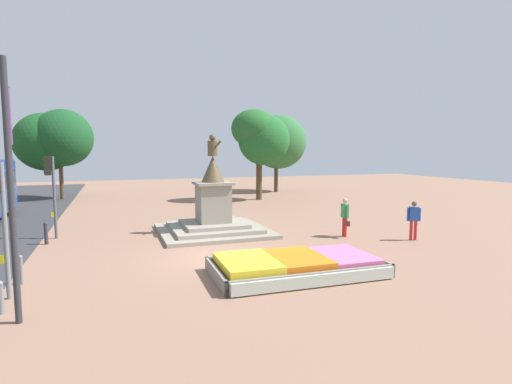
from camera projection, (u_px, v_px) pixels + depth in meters
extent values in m
plane|color=#8C6651|center=(219.00, 257.00, 14.24)|extent=(82.61, 82.61, 0.00)
cube|color=#38281C|center=(297.00, 268.00, 12.31)|extent=(5.07, 2.58, 0.38)
cube|color=gray|center=(316.00, 280.00, 11.11)|extent=(5.21, 0.23, 0.42)
cube|color=gray|center=(281.00, 257.00, 13.52)|extent=(5.21, 0.23, 0.42)
cube|color=gray|center=(216.00, 275.00, 11.51)|extent=(0.17, 2.66, 0.42)
cube|color=gray|center=(368.00, 260.00, 13.11)|extent=(0.17, 2.66, 0.42)
cube|color=yellow|center=(247.00, 263.00, 11.78)|extent=(1.66, 2.29, 0.22)
cube|color=orange|center=(297.00, 259.00, 12.29)|extent=(1.66, 2.29, 0.19)
cube|color=#D86699|center=(343.00, 255.00, 12.79)|extent=(1.66, 2.29, 0.13)
cube|color=#B2BCAD|center=(317.00, 280.00, 11.06)|extent=(4.95, 0.33, 0.34)
cube|color=gray|center=(213.00, 231.00, 18.57)|extent=(4.90, 4.90, 0.17)
cube|color=gray|center=(213.00, 227.00, 18.55)|extent=(3.86, 3.86, 0.17)
cube|color=gray|center=(213.00, 224.00, 18.53)|extent=(2.81, 2.81, 0.17)
cube|color=gray|center=(213.00, 203.00, 18.44)|extent=(1.41, 1.41, 1.74)
cube|color=gray|center=(213.00, 183.00, 18.34)|extent=(1.66, 1.66, 0.12)
cone|color=brown|center=(213.00, 169.00, 18.27)|extent=(1.06, 1.06, 1.19)
cylinder|color=brown|center=(213.00, 148.00, 18.18)|extent=(0.45, 0.45, 0.69)
sphere|color=brown|center=(212.00, 137.00, 18.13)|extent=(0.30, 0.30, 0.30)
cylinder|color=brown|center=(217.00, 145.00, 17.99)|extent=(0.38, 0.53, 0.49)
cylinder|color=slate|center=(5.00, 231.00, 10.06)|extent=(0.12, 0.12, 3.51)
cube|color=gold|center=(3.00, 259.00, 10.10)|extent=(0.11, 0.17, 0.20)
cylinder|color=#4C5156|center=(54.00, 198.00, 17.13)|extent=(0.12, 0.12, 3.55)
cube|color=black|center=(47.00, 166.00, 16.92)|extent=(0.25, 0.29, 0.80)
cylinder|color=red|center=(44.00, 160.00, 16.84)|extent=(0.04, 0.14, 0.14)
cylinder|color=#543E08|center=(44.00, 166.00, 16.87)|extent=(0.04, 0.14, 0.14)
cylinder|color=#0D4211|center=(44.00, 172.00, 16.89)|extent=(0.04, 0.14, 0.14)
cube|color=gold|center=(53.00, 215.00, 17.17)|extent=(0.11, 0.16, 0.20)
cylinder|color=#2D2D33|center=(11.00, 194.00, 8.51)|extent=(0.14, 0.14, 5.73)
cube|color=#6B2D8C|center=(9.00, 115.00, 8.59)|extent=(0.03, 0.40, 1.25)
cylinder|color=#2D2D33|center=(7.00, 86.00, 8.52)|extent=(0.04, 0.54, 0.03)
cylinder|color=black|center=(10.00, 208.00, 23.39)|extent=(0.31, 0.91, 0.90)
cylinder|color=red|center=(344.00, 227.00, 17.75)|extent=(0.13, 0.13, 0.85)
cylinder|color=red|center=(345.00, 227.00, 17.57)|extent=(0.13, 0.13, 0.85)
cube|color=#338C4C|center=(345.00, 211.00, 17.58)|extent=(0.27, 0.41, 0.61)
cylinder|color=#338C4C|center=(343.00, 211.00, 17.82)|extent=(0.09, 0.09, 0.57)
cylinder|color=#338C4C|center=(347.00, 212.00, 17.35)|extent=(0.09, 0.09, 0.57)
sphere|color=tan|center=(345.00, 201.00, 17.54)|extent=(0.22, 0.22, 0.22)
cube|color=#591E19|center=(347.00, 223.00, 17.34)|extent=(0.16, 0.29, 0.22)
cylinder|color=red|center=(415.00, 230.00, 16.93)|extent=(0.13, 0.13, 0.84)
cylinder|color=red|center=(411.00, 230.00, 16.95)|extent=(0.13, 0.13, 0.84)
cube|color=#264CA5|center=(414.00, 214.00, 16.87)|extent=(0.44, 0.37, 0.59)
cylinder|color=#264CA5|center=(420.00, 215.00, 16.84)|extent=(0.09, 0.09, 0.56)
cylinder|color=#264CA5|center=(408.00, 214.00, 16.90)|extent=(0.09, 0.09, 0.56)
sphere|color=brown|center=(414.00, 204.00, 16.82)|extent=(0.22, 0.22, 0.22)
cylinder|color=slate|center=(1.00, 300.00, 9.26)|extent=(0.13, 0.13, 0.68)
sphere|color=slate|center=(0.00, 284.00, 9.22)|extent=(0.15, 0.15, 0.15)
cylinder|color=slate|center=(21.00, 271.00, 11.33)|extent=(0.10, 0.10, 0.75)
sphere|color=slate|center=(20.00, 257.00, 11.29)|extent=(0.11, 0.11, 0.11)
cylinder|color=#2D2D33|center=(46.00, 235.00, 16.18)|extent=(0.15, 0.15, 0.80)
sphere|color=#2D2D33|center=(45.00, 224.00, 16.13)|extent=(0.16, 0.16, 0.16)
cylinder|color=#4C3823|center=(276.00, 179.00, 37.08)|extent=(0.36, 0.36, 2.33)
ellipsoid|color=#2E6732|center=(279.00, 142.00, 37.16)|extent=(4.47, 3.81, 4.21)
ellipsoid|color=#2E6736|center=(271.00, 144.00, 36.85)|extent=(3.92, 4.01, 3.40)
ellipsoid|color=#2F6834|center=(279.00, 142.00, 36.99)|extent=(5.20, 4.75, 4.98)
cylinder|color=#4C3823|center=(61.00, 180.00, 31.22)|extent=(0.30, 0.30, 3.01)
ellipsoid|color=#164922|center=(57.00, 135.00, 31.26)|extent=(4.30, 3.86, 3.30)
ellipsoid|color=#184922|center=(63.00, 138.00, 30.99)|extent=(4.45, 4.06, 4.41)
ellipsoid|color=#184D1F|center=(46.00, 142.00, 31.40)|extent=(4.81, 4.93, 4.53)
cylinder|color=#4C3823|center=(259.00, 180.00, 31.09)|extent=(0.45, 0.45, 3.13)
ellipsoid|color=#245C27|center=(254.00, 129.00, 30.30)|extent=(3.45, 3.49, 2.92)
ellipsoid|color=#215F29|center=(264.00, 140.00, 30.51)|extent=(4.00, 3.63, 3.89)
ellipsoid|color=#235C26|center=(262.00, 138.00, 30.85)|extent=(3.59, 3.15, 3.50)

